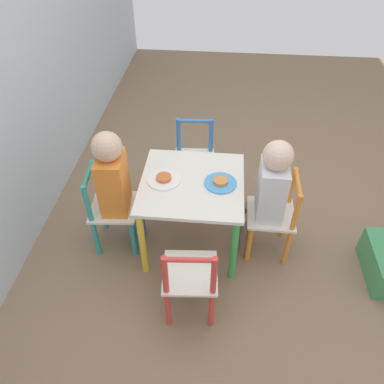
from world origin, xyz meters
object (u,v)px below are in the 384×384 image
object	(u,v)px
chair_teal	(111,210)
child_back	(117,183)
kids_table	(192,193)
chair_orange	(274,217)
plate_back	(164,179)
plate_front	(220,183)
child_front	(268,191)
chair_blue	(194,161)
chair_red	(190,279)

from	to	relation	value
chair_teal	child_back	bearing A→B (deg)	-90.00
kids_table	chair_orange	xyz separation A→B (m)	(-0.01, -0.46, -0.14)
kids_table	plate_back	world-z (taller)	plate_back
plate_front	chair_orange	bearing A→B (deg)	-91.05
kids_table	plate_front	bearing A→B (deg)	-90.00
child_back	child_front	bearing A→B (deg)	-92.58
chair_blue	plate_back	size ratio (longest dim) A/B	2.96
kids_table	child_front	distance (m)	0.41
kids_table	child_back	bearing A→B (deg)	94.45
chair_teal	chair_red	xyz separation A→B (m)	(-0.43, -0.50, 0.00)
chair_blue	child_back	world-z (taller)	child_back
plate_back	chair_orange	bearing A→B (deg)	-90.53
chair_red	plate_back	bearing A→B (deg)	-72.47
kids_table	child_back	xyz separation A→B (m)	(-0.03, 0.40, 0.06)
chair_red	plate_front	bearing A→B (deg)	-108.33
chair_teal	plate_back	distance (m)	0.39
chair_orange	chair_blue	size ratio (longest dim) A/B	1.00
kids_table	plate_back	size ratio (longest dim) A/B	3.08
chair_red	chair_teal	bearing A→B (deg)	-44.89
child_front	child_back	size ratio (longest dim) A/B	0.98
chair_blue	plate_back	world-z (taller)	chair_blue
chair_blue	plate_back	xyz separation A→B (m)	(-0.46, 0.12, 0.22)
chair_teal	child_back	size ratio (longest dim) A/B	0.68
child_back	chair_blue	bearing A→B (deg)	-41.57
chair_red	child_back	size ratio (longest dim) A/B	0.68
chair_teal	chair_red	distance (m)	0.66
child_back	plate_front	xyz separation A→B (m)	(0.03, -0.55, 0.02)
chair_red	chair_blue	bearing A→B (deg)	-90.38
chair_orange	chair_teal	xyz separation A→B (m)	(-0.03, 0.93, 0.00)
kids_table	chair_teal	world-z (taller)	chair_teal
plate_back	kids_table	bearing A→B (deg)	-90.00
chair_teal	child_back	world-z (taller)	child_back
chair_blue	plate_back	distance (m)	0.53
chair_blue	plate_back	bearing A→B (deg)	-108.27
chair_blue	chair_orange	bearing A→B (deg)	-47.08
chair_red	plate_front	xyz separation A→B (m)	(0.46, -0.12, 0.22)
child_back	chair_red	bearing A→B (deg)	-139.12
plate_back	child_back	bearing A→B (deg)	97.09
kids_table	plate_front	world-z (taller)	plate_front
child_front	plate_front	size ratio (longest dim) A/B	4.41
kids_table	child_front	size ratio (longest dim) A/B	0.73
chair_red	child_front	size ratio (longest dim) A/B	0.70
chair_blue	kids_table	bearing A→B (deg)	-90.00
child_back	plate_front	size ratio (longest dim) A/B	4.51
kids_table	chair_orange	world-z (taller)	chair_orange
chair_teal	chair_red	size ratio (longest dim) A/B	1.00
chair_teal	chair_blue	xyz separation A→B (m)	(0.50, -0.44, 0.00)
chair_orange	child_front	distance (m)	0.20
child_back	plate_front	distance (m)	0.55
chair_orange	child_back	size ratio (longest dim) A/B	0.68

